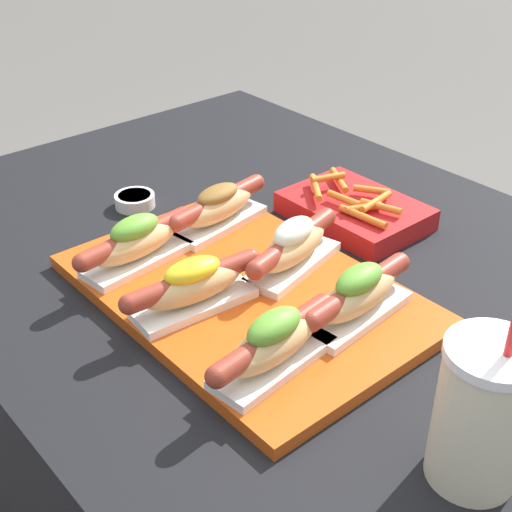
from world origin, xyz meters
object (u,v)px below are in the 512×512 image
(hot_dog_0, at_px, (136,242))
(hot_dog_1, at_px, (193,285))
(hot_dog_2, at_px, (274,343))
(drink_cup, at_px, (482,414))
(fries_basket, at_px, (354,210))
(sauce_bowl, at_px, (135,200))
(hot_dog_4, at_px, (293,246))
(hot_dog_3, at_px, (218,207))
(serving_tray, at_px, (245,292))
(hot_dog_5, at_px, (358,295))

(hot_dog_0, distance_m, hot_dog_1, 0.14)
(hot_dog_2, bearing_deg, drink_cup, 13.04)
(fries_basket, bearing_deg, hot_dog_2, -60.52)
(hot_dog_2, xyz_separation_m, sauce_bowl, (-0.47, 0.11, -0.04))
(hot_dog_0, height_order, hot_dog_4, same)
(hot_dog_1, relative_size, hot_dog_3, 1.01)
(hot_dog_2, height_order, hot_dog_4, same)
(drink_cup, bearing_deg, sauce_bowl, 175.35)
(serving_tray, distance_m, hot_dog_4, 0.09)
(hot_dog_0, distance_m, hot_dog_3, 0.15)
(hot_dog_2, distance_m, hot_dog_5, 0.14)
(hot_dog_3, distance_m, fries_basket, 0.22)
(serving_tray, relative_size, fries_basket, 2.23)
(hot_dog_3, relative_size, hot_dog_5, 0.99)
(hot_dog_1, relative_size, hot_dog_4, 1.02)
(hot_dog_5, height_order, fries_basket, hot_dog_5)
(hot_dog_1, height_order, hot_dog_2, hot_dog_2)
(hot_dog_2, relative_size, hot_dog_5, 1.00)
(hot_dog_4, distance_m, sauce_bowl, 0.34)
(serving_tray, height_order, hot_dog_2, hot_dog_2)
(serving_tray, bearing_deg, hot_dog_0, -152.01)
(hot_dog_0, relative_size, drink_cup, 0.93)
(hot_dog_5, bearing_deg, hot_dog_2, -88.90)
(serving_tray, xyz_separation_m, hot_dog_1, (-0.01, -0.08, 0.04))
(hot_dog_4, bearing_deg, drink_cup, -16.16)
(hot_dog_0, xyz_separation_m, fries_basket, (0.09, 0.35, -0.03))
(hot_dog_2, height_order, sauce_bowl, hot_dog_2)
(serving_tray, height_order, hot_dog_3, hot_dog_3)
(serving_tray, height_order, hot_dog_4, hot_dog_4)
(hot_dog_4, xyz_separation_m, sauce_bowl, (-0.33, -0.05, -0.04))
(hot_dog_4, bearing_deg, hot_dog_0, -133.55)
(hot_dog_3, bearing_deg, hot_dog_2, -27.38)
(serving_tray, relative_size, hot_dog_5, 2.37)
(hot_dog_4, bearing_deg, hot_dog_1, -94.52)
(hot_dog_2, xyz_separation_m, hot_dog_5, (-0.00, 0.14, -0.00))
(hot_dog_3, bearing_deg, sauce_bowl, -164.93)
(hot_dog_2, bearing_deg, hot_dog_0, 179.45)
(fries_basket, bearing_deg, hot_dog_1, -82.54)
(serving_tray, distance_m, sauce_bowl, 0.32)
(hot_dog_3, bearing_deg, hot_dog_5, -2.75)
(hot_dog_1, height_order, fries_basket, hot_dog_1)
(drink_cup, bearing_deg, serving_tray, 176.10)
(hot_dog_1, relative_size, sauce_bowl, 3.07)
(hot_dog_3, distance_m, drink_cup, 0.54)
(hot_dog_3, distance_m, sauce_bowl, 0.18)
(hot_dog_0, bearing_deg, drink_cup, 5.55)
(hot_dog_2, relative_size, hot_dog_3, 1.00)
(hot_dog_4, height_order, drink_cup, drink_cup)
(hot_dog_0, xyz_separation_m, drink_cup, (0.52, 0.05, 0.03))
(serving_tray, xyz_separation_m, hot_dog_5, (0.14, 0.06, 0.04))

